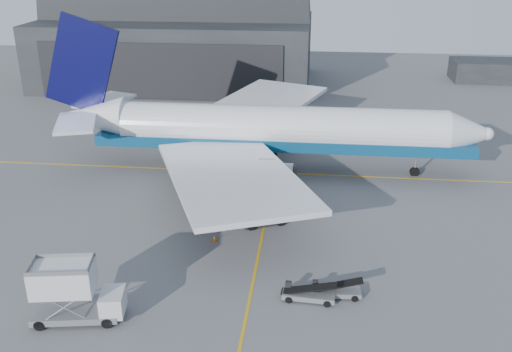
# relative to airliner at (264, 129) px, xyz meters

# --- Properties ---
(ground) EXTENTS (200.00, 200.00, 0.00)m
(ground) POSITION_rel_airliner_xyz_m (1.39, -20.95, -5.14)
(ground) COLOR #565659
(ground) RESTS_ON ground
(taxi_lines) EXTENTS (80.00, 42.12, 0.02)m
(taxi_lines) POSITION_rel_airliner_xyz_m (1.39, -8.28, -5.13)
(taxi_lines) COLOR gold
(taxi_lines) RESTS_ON ground
(hangar) EXTENTS (50.00, 28.30, 28.00)m
(hangar) POSITION_rel_airliner_xyz_m (-20.61, 44.00, 4.40)
(hangar) COLOR black
(hangar) RESTS_ON ground
(distant_bldg_a) EXTENTS (14.00, 8.00, 4.00)m
(distant_bldg_a) POSITION_rel_airliner_xyz_m (39.39, 51.05, -5.14)
(distant_bldg_a) COLOR black
(distant_bldg_a) RESTS_ON ground
(airliner) EXTENTS (52.35, 50.76, 18.37)m
(airliner) POSITION_rel_airliner_xyz_m (0.00, 0.00, 0.00)
(airliner) COLOR white
(airliner) RESTS_ON ground
(catering_truck) EXTENTS (6.94, 3.48, 4.56)m
(catering_truck) POSITION_rel_airliner_xyz_m (-10.95, -30.69, -2.83)
(catering_truck) COLOR slate
(catering_truck) RESTS_ON ground
(pushback_tug) EXTENTS (4.86, 3.92, 1.98)m
(pushback_tug) POSITION_rel_airliner_xyz_m (1.33, -13.80, -4.40)
(pushback_tug) COLOR black
(pushback_tug) RESTS_ON ground
(belt_loader_a) EXTENTS (4.16, 1.66, 1.57)m
(belt_loader_a) POSITION_rel_airliner_xyz_m (7.99, -25.72, -4.66)
(belt_loader_a) COLOR slate
(belt_loader_a) RESTS_ON ground
(belt_loader_b) EXTENTS (4.35, 1.76, 1.64)m
(belt_loader_b) POSITION_rel_airliner_xyz_m (5.90, -26.42, -4.64)
(belt_loader_b) COLOR slate
(belt_loader_b) RESTS_ON ground
(traffic_cone) EXTENTS (0.38, 0.38, 0.55)m
(traffic_cone) POSITION_rel_airliner_xyz_m (-2.91, -18.09, -4.88)
(traffic_cone) COLOR #DF5607
(traffic_cone) RESTS_ON ground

